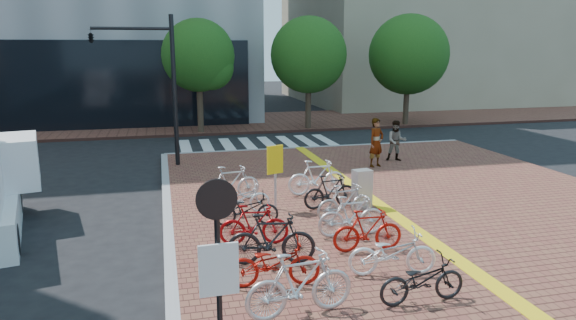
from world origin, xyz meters
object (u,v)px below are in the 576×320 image
object	(u,v)px
bike_2	(271,239)
bike_12	(330,191)
bike_1	(274,263)
bike_11	(345,202)
bike_4	(246,209)
bike_10	(352,216)
bike_6	(231,183)
bike_13	(317,177)
utility_box	(362,189)
notice_sign	(218,258)
pedestrian_a	(376,143)
bike_8	(392,253)
bike_9	(368,230)
traffic_light_pole	(137,63)
pedestrian_b	(396,141)
bike_3	(254,225)
bike_5	(240,199)
bike_0	(300,284)
bike_7	(422,280)
yellow_sign	(276,165)

from	to	relation	value
bike_2	bike_12	world-z (taller)	bike_2
bike_1	bike_11	xyz separation A→B (m)	(2.63, 3.27, 0.03)
bike_4	bike_10	world-z (taller)	bike_10
bike_6	bike_13	xyz separation A→B (m)	(2.65, -0.00, 0.02)
utility_box	notice_sign	distance (m)	8.48
bike_12	utility_box	world-z (taller)	utility_box
bike_13	pedestrian_a	size ratio (longest dim) A/B	0.99
bike_8	bike_9	xyz separation A→B (m)	(0.00, 1.27, 0.02)
bike_2	bike_12	bearing A→B (deg)	-25.16
bike_6	bike_10	distance (m)	4.34
bike_9	bike_11	size ratio (longest dim) A/B	0.98
notice_sign	traffic_light_pole	bearing A→B (deg)	95.87
pedestrian_b	notice_sign	bearing A→B (deg)	-107.96
bike_6	bike_8	size ratio (longest dim) A/B	1.00
bike_3	bike_12	size ratio (longest dim) A/B	0.99
bike_2	bike_11	xyz separation A→B (m)	(2.47, 2.28, -0.07)
bike_9	utility_box	distance (m)	3.23
bike_6	notice_sign	xyz separation A→B (m)	(-1.26, -8.40, 1.28)
bike_5	notice_sign	bearing A→B (deg)	166.99
bike_3	notice_sign	distance (m)	5.17
bike_0	bike_3	size ratio (longest dim) A/B	1.20
bike_3	bike_7	xyz separation A→B (m)	(2.41, -3.43, -0.05)
bike_3	bike_12	xyz separation A→B (m)	(2.59, 2.24, 0.00)
bike_7	bike_8	world-z (taller)	bike_8
bike_4	bike_5	bearing A→B (deg)	8.97
notice_sign	traffic_light_pole	distance (m)	13.93
bike_0	bike_3	xyz separation A→B (m)	(-0.18, 3.35, -0.10)
utility_box	bike_12	bearing A→B (deg)	168.97
bike_13	yellow_sign	bearing A→B (deg)	124.56
bike_5	pedestrian_a	size ratio (longest dim) A/B	0.91
bike_2	bike_3	size ratio (longest dim) A/B	1.16
bike_3	yellow_sign	xyz separation A→B (m)	(1.06, 2.46, 0.79)
bike_0	bike_5	distance (m)	5.63
bike_4	bike_5	size ratio (longest dim) A/B	0.97
bike_11	yellow_sign	bearing A→B (deg)	40.46
bike_6	pedestrian_a	distance (m)	6.76
bike_4	bike_11	world-z (taller)	bike_11
bike_9	bike_13	xyz separation A→B (m)	(0.21, 4.56, 0.07)
bike_7	bike_9	world-z (taller)	bike_9
bike_6	pedestrian_b	bearing A→B (deg)	-69.86
bike_10	pedestrian_a	xyz separation A→B (m)	(3.54, 6.74, 0.42)
bike_1	bike_7	distance (m)	2.73
bike_3	bike_13	xyz separation A→B (m)	(2.60, 3.59, 0.07)
bike_10	bike_13	world-z (taller)	bike_13
bike_3	pedestrian_b	size ratio (longest dim) A/B	0.99
notice_sign	bike_9	bearing A→B (deg)	46.03
bike_9	notice_sign	xyz separation A→B (m)	(-3.70, -3.84, 1.33)
bike_12	bike_1	bearing A→B (deg)	141.40
bike_3	bike_4	distance (m)	1.35
pedestrian_a	notice_sign	xyz separation A→B (m)	(-7.23, -11.54, 0.88)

